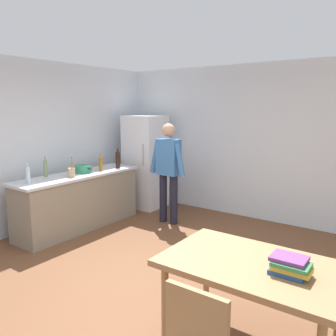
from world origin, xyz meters
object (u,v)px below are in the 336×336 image
at_px(refrigerator, 145,162).
at_px(dining_table, 252,271).
at_px(bottle_oil_amber, 101,164).
at_px(person, 168,167).
at_px(bottle_wine_dark, 118,160).
at_px(bottle_water_clear, 28,175).
at_px(utensil_jar, 72,172).
at_px(bottle_vinegar_tall, 45,168).
at_px(book_stack, 290,266).
at_px(cooking_pot, 83,169).

relative_size(refrigerator, dining_table, 1.29).
bearing_deg(bottle_oil_amber, person, 31.25).
height_order(dining_table, bottle_wine_dark, bottle_wine_dark).
relative_size(bottle_wine_dark, bottle_water_clear, 1.13).
distance_m(utensil_jar, bottle_wine_dark, 1.02).
relative_size(dining_table, bottle_vinegar_tall, 4.37).
bearing_deg(person, utensil_jar, -126.55).
xyz_separation_m(person, book_stack, (2.65, -2.18, -0.16)).
xyz_separation_m(dining_table, bottle_vinegar_tall, (-3.62, 0.66, 0.36)).
xyz_separation_m(refrigerator, bottle_oil_amber, (-0.04, -1.15, 0.12)).
bearing_deg(book_stack, cooking_pot, 161.23).
bearing_deg(bottle_wine_dark, person, 14.70).
relative_size(person, bottle_water_clear, 5.67).
height_order(person, bottle_wine_dark, person).
distance_m(refrigerator, person, 1.10).
relative_size(dining_table, bottle_oil_amber, 5.00).
height_order(person, bottle_vinegar_tall, person).
bearing_deg(bottle_water_clear, cooking_pot, 90.44).
xyz_separation_m(utensil_jar, bottle_oil_amber, (-0.06, 0.66, 0.04)).
bearing_deg(utensil_jar, dining_table, -15.14).
bearing_deg(bottle_vinegar_tall, book_stack, -10.14).
distance_m(dining_table, cooking_pot, 3.65).
relative_size(person, cooking_pot, 4.25).
height_order(dining_table, bottle_vinegar_tall, bottle_vinegar_tall).
relative_size(refrigerator, bottle_water_clear, 6.00).
bearing_deg(cooking_pot, person, 40.41).
distance_m(bottle_water_clear, book_stack, 3.73).
bearing_deg(dining_table, bottle_water_clear, 175.99).
xyz_separation_m(refrigerator, utensil_jar, (0.02, -1.81, 0.08)).
xyz_separation_m(bottle_wine_dark, book_stack, (3.58, -1.94, -0.23)).
distance_m(dining_table, book_stack, 0.33).
bearing_deg(bottle_water_clear, bottle_vinegar_tall, 115.18).
bearing_deg(bottle_water_clear, utensil_jar, 78.16).
height_order(cooking_pot, book_stack, cooking_pot).
bearing_deg(book_stack, bottle_wine_dark, 151.53).
relative_size(bottle_oil_amber, book_stack, 0.96).
relative_size(person, dining_table, 1.21).
relative_size(dining_table, utensil_jar, 4.37).
bearing_deg(book_stack, utensil_jar, 165.53).
distance_m(dining_table, bottle_vinegar_tall, 3.70).
relative_size(refrigerator, person, 1.06).
distance_m(bottle_water_clear, bottle_oil_amber, 1.31).
relative_size(cooking_pot, bottle_oil_amber, 1.43).
height_order(cooking_pot, bottle_oil_amber, bottle_oil_amber).
bearing_deg(book_stack, bottle_vinegar_tall, 169.86).
xyz_separation_m(dining_table, bottle_oil_amber, (-3.34, 1.55, 0.34)).
bearing_deg(utensil_jar, bottle_oil_amber, 94.79).
bearing_deg(bottle_oil_amber, utensil_jar, -85.21).
bearing_deg(dining_table, bottle_vinegar_tall, 169.59).
xyz_separation_m(cooking_pot, bottle_vinegar_tall, (-0.19, -0.57, 0.08)).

